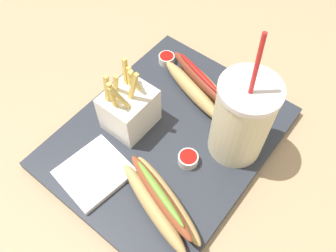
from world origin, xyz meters
TOP-DOWN VIEW (x-y plane):
  - ground_plane at (0.00, 0.00)m, footprint 2.40×2.40m
  - food_tray at (0.00, 0.00)m, footprint 0.44×0.35m
  - soda_cup at (-0.06, 0.11)m, footprint 0.10×0.10m
  - fries_basket at (0.02, -0.08)m, footprint 0.09×0.08m
  - hot_dog_1 at (0.12, 0.08)m, footprint 0.11×0.20m
  - hot_dog_2 at (-0.12, -0.02)m, footprint 0.11×0.20m
  - ketchup_cup_1 at (0.02, 0.07)m, footprint 0.04×0.04m
  - ketchup_cup_2 at (-0.15, -0.12)m, footprint 0.04×0.04m
  - napkin_stack at (0.15, -0.05)m, footprint 0.13×0.12m

SIDE VIEW (x-z plane):
  - ground_plane at x=0.00m, z-range -0.02..0.00m
  - food_tray at x=0.00m, z-range 0.00..0.02m
  - napkin_stack at x=0.15m, z-range 0.02..0.03m
  - ketchup_cup_2 at x=-0.15m, z-range 0.02..0.04m
  - ketchup_cup_1 at x=0.02m, z-range 0.02..0.04m
  - hot_dog_2 at x=-0.12m, z-range 0.01..0.07m
  - hot_dog_1 at x=0.12m, z-range 0.01..0.08m
  - fries_basket at x=0.02m, z-range -0.01..0.14m
  - soda_cup at x=-0.06m, z-range -0.03..0.24m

